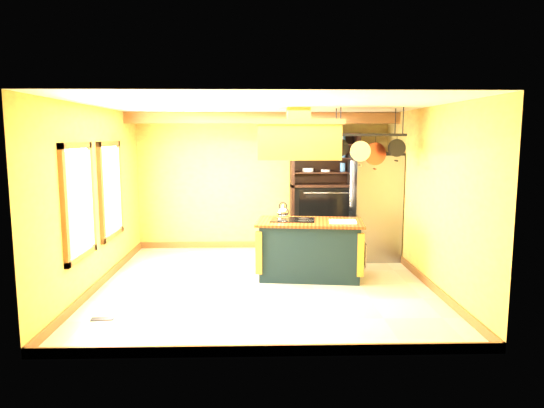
{
  "coord_description": "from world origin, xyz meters",
  "views": [
    {
      "loc": [
        -0.07,
        -7.23,
        2.25
      ],
      "look_at": [
        0.13,
        0.3,
        1.2
      ],
      "focal_mm": 32.0,
      "sensor_mm": 36.0,
      "label": 1
    }
  ],
  "objects_px": {
    "kitchen_island": "(310,248)",
    "hutch": "(323,206)",
    "range_hood": "(298,138)",
    "pot_rack": "(368,141)",
    "refrigerator": "(373,208)"
  },
  "relations": [
    {
      "from": "pot_rack",
      "to": "hutch",
      "type": "height_order",
      "value": "pot_rack"
    },
    {
      "from": "kitchen_island",
      "to": "refrigerator",
      "type": "height_order",
      "value": "refrigerator"
    },
    {
      "from": "pot_rack",
      "to": "refrigerator",
      "type": "xyz_separation_m",
      "value": [
        0.42,
        1.3,
        -1.25
      ]
    },
    {
      "from": "refrigerator",
      "to": "pot_rack",
      "type": "bearing_deg",
      "value": -107.95
    },
    {
      "from": "kitchen_island",
      "to": "hutch",
      "type": "xyz_separation_m",
      "value": [
        0.46,
        1.88,
        0.43
      ]
    },
    {
      "from": "pot_rack",
      "to": "range_hood",
      "type": "bearing_deg",
      "value": -179.85
    },
    {
      "from": "range_hood",
      "to": "pot_rack",
      "type": "bearing_deg",
      "value": 0.15
    },
    {
      "from": "range_hood",
      "to": "refrigerator",
      "type": "bearing_deg",
      "value": 40.57
    },
    {
      "from": "kitchen_island",
      "to": "pot_rack",
      "type": "relative_size",
      "value": 1.59
    },
    {
      "from": "range_hood",
      "to": "refrigerator",
      "type": "relative_size",
      "value": 0.7
    },
    {
      "from": "kitchen_island",
      "to": "hutch",
      "type": "distance_m",
      "value": 1.98
    },
    {
      "from": "pot_rack",
      "to": "refrigerator",
      "type": "height_order",
      "value": "pot_rack"
    },
    {
      "from": "range_hood",
      "to": "hutch",
      "type": "bearing_deg",
      "value": 70.68
    },
    {
      "from": "kitchen_island",
      "to": "pot_rack",
      "type": "bearing_deg",
      "value": 7.12
    },
    {
      "from": "range_hood",
      "to": "pot_rack",
      "type": "relative_size",
      "value": 1.19
    }
  ]
}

